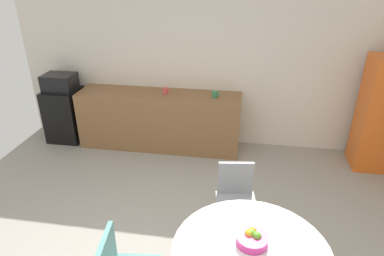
{
  "coord_description": "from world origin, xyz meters",
  "views": [
    {
      "loc": [
        0.61,
        -2.12,
        2.71
      ],
      "look_at": [
        0.04,
        1.44,
        0.95
      ],
      "focal_mm": 31.68,
      "sensor_mm": 36.0,
      "label": 1
    }
  ],
  "objects_px": {
    "mini_fridge": "(65,115)",
    "mug_white": "(215,94)",
    "locker_cabinet": "(383,115)",
    "fruit_bowl": "(252,238)",
    "chair_gray": "(236,192)",
    "microwave": "(60,82)",
    "mug_green": "(165,91)"
  },
  "relations": [
    {
      "from": "chair_gray",
      "to": "fruit_bowl",
      "type": "xyz_separation_m",
      "value": [
        0.15,
        -0.94,
        0.27
      ]
    },
    {
      "from": "chair_gray",
      "to": "mug_white",
      "type": "xyz_separation_m",
      "value": [
        -0.41,
        1.79,
        0.43
      ]
    },
    {
      "from": "microwave",
      "to": "mug_green",
      "type": "height_order",
      "value": "microwave"
    },
    {
      "from": "fruit_bowl",
      "to": "mug_green",
      "type": "height_order",
      "value": "mug_green"
    },
    {
      "from": "mini_fridge",
      "to": "mug_green",
      "type": "bearing_deg",
      "value": 0.69
    },
    {
      "from": "mini_fridge",
      "to": "mug_white",
      "type": "distance_m",
      "value": 2.55
    },
    {
      "from": "locker_cabinet",
      "to": "fruit_bowl",
      "type": "relative_size",
      "value": 6.54
    },
    {
      "from": "mini_fridge",
      "to": "mug_white",
      "type": "xyz_separation_m",
      "value": [
        2.49,
        -0.01,
        0.51
      ]
    },
    {
      "from": "locker_cabinet",
      "to": "microwave",
      "type": "bearing_deg",
      "value": 178.82
    },
    {
      "from": "chair_gray",
      "to": "mug_green",
      "type": "relative_size",
      "value": 6.43
    },
    {
      "from": "mug_green",
      "to": "mug_white",
      "type": "bearing_deg",
      "value": -2.58
    },
    {
      "from": "chair_gray",
      "to": "fruit_bowl",
      "type": "bearing_deg",
      "value": -80.85
    },
    {
      "from": "microwave",
      "to": "mug_green",
      "type": "relative_size",
      "value": 3.72
    },
    {
      "from": "mini_fridge",
      "to": "fruit_bowl",
      "type": "relative_size",
      "value": 3.49
    },
    {
      "from": "chair_gray",
      "to": "microwave",
      "type": "bearing_deg",
      "value": 148.23
    },
    {
      "from": "mini_fridge",
      "to": "microwave",
      "type": "relative_size",
      "value": 1.81
    },
    {
      "from": "microwave",
      "to": "fruit_bowl",
      "type": "height_order",
      "value": "microwave"
    },
    {
      "from": "mini_fridge",
      "to": "locker_cabinet",
      "type": "height_order",
      "value": "locker_cabinet"
    },
    {
      "from": "microwave",
      "to": "mug_green",
      "type": "xyz_separation_m",
      "value": [
        1.73,
        0.02,
        -0.05
      ]
    },
    {
      "from": "fruit_bowl",
      "to": "mug_green",
      "type": "xyz_separation_m",
      "value": [
        -1.33,
        2.76,
        0.16
      ]
    },
    {
      "from": "locker_cabinet",
      "to": "chair_gray",
      "type": "bearing_deg",
      "value": -138.82
    },
    {
      "from": "microwave",
      "to": "chair_gray",
      "type": "height_order",
      "value": "microwave"
    },
    {
      "from": "mug_white",
      "to": "fruit_bowl",
      "type": "bearing_deg",
      "value": -78.3
    },
    {
      "from": "locker_cabinet",
      "to": "mug_white",
      "type": "xyz_separation_m",
      "value": [
        -2.36,
        0.09,
        0.13
      ]
    },
    {
      "from": "fruit_bowl",
      "to": "mug_white",
      "type": "bearing_deg",
      "value": 101.7
    },
    {
      "from": "chair_gray",
      "to": "mug_green",
      "type": "bearing_deg",
      "value": 122.94
    },
    {
      "from": "mini_fridge",
      "to": "microwave",
      "type": "height_order",
      "value": "microwave"
    },
    {
      "from": "microwave",
      "to": "chair_gray",
      "type": "bearing_deg",
      "value": -31.77
    },
    {
      "from": "chair_gray",
      "to": "mug_green",
      "type": "distance_m",
      "value": 2.21
    },
    {
      "from": "mini_fridge",
      "to": "chair_gray",
      "type": "bearing_deg",
      "value": -31.77
    },
    {
      "from": "locker_cabinet",
      "to": "mug_green",
      "type": "height_order",
      "value": "locker_cabinet"
    },
    {
      "from": "mini_fridge",
      "to": "mug_green",
      "type": "relative_size",
      "value": 6.75
    }
  ]
}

